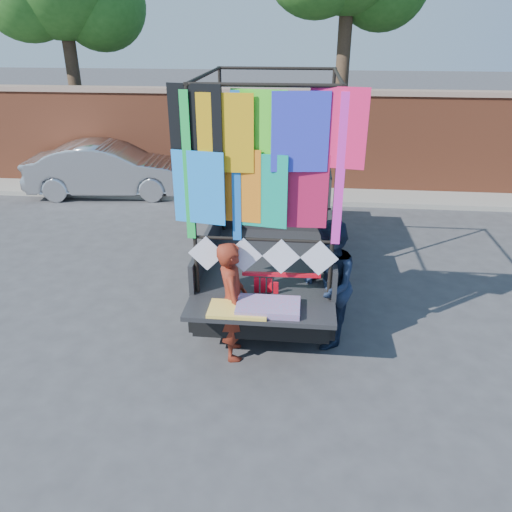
# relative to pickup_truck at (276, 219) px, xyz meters

# --- Properties ---
(ground) EXTENTS (90.00, 90.00, 0.00)m
(ground) POSITION_rel_pickup_truck_xyz_m (0.37, -2.32, -0.89)
(ground) COLOR #38383A
(ground) RESTS_ON ground
(brick_wall) EXTENTS (30.00, 0.45, 2.61)m
(brick_wall) POSITION_rel_pickup_truck_xyz_m (0.37, 4.68, 0.43)
(brick_wall) COLOR brown
(brick_wall) RESTS_ON ground
(curb) EXTENTS (30.00, 1.20, 0.12)m
(curb) POSITION_rel_pickup_truck_xyz_m (0.37, 3.98, -0.83)
(curb) COLOR gray
(curb) RESTS_ON ground
(pickup_truck) EXTENTS (2.23, 5.60, 3.52)m
(pickup_truck) POSITION_rel_pickup_truck_xyz_m (0.00, 0.00, 0.00)
(pickup_truck) COLOR black
(pickup_truck) RESTS_ON ground
(sedan) EXTENTS (4.24, 1.86, 1.36)m
(sedan) POSITION_rel_pickup_truck_xyz_m (-4.56, 3.77, -0.21)
(sedan) COLOR #B9BBC1
(sedan) RESTS_ON ground
(woman) EXTENTS (0.52, 0.68, 1.66)m
(woman) POSITION_rel_pickup_truck_xyz_m (-0.38, -2.86, -0.06)
(woman) COLOR maroon
(woman) RESTS_ON ground
(man) EXTENTS (0.71, 0.90, 1.82)m
(man) POSITION_rel_pickup_truck_xyz_m (0.86, -2.44, 0.02)
(man) COLOR #162137
(man) RESTS_ON ground
(streamer_bundle) EXTENTS (1.02, 0.08, 0.70)m
(streamer_bundle) POSITION_rel_pickup_truck_xyz_m (0.13, -2.66, 0.04)
(streamer_bundle) COLOR red
(streamer_bundle) RESTS_ON ground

